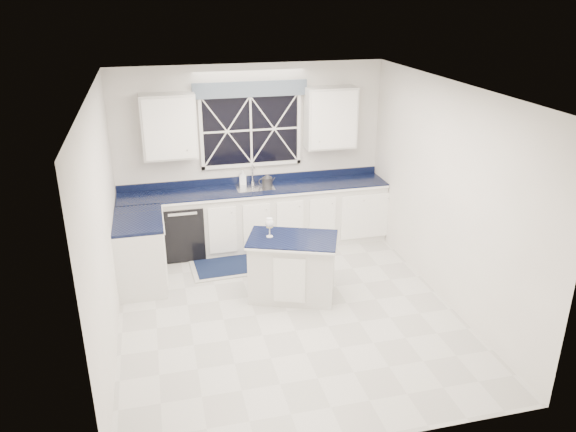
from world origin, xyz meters
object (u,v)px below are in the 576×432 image
object	(u,v)px
faucet	(253,174)
kettle	(267,180)
island	(292,267)
soap_bottle	(243,177)
dishwasher	(183,228)
wine_glass	(269,224)

from	to	relation	value
faucet	kettle	world-z (taller)	faucet
island	soap_bottle	world-z (taller)	soap_bottle
kettle	dishwasher	bearing A→B (deg)	-178.96
faucet	kettle	size ratio (longest dim) A/B	1.18
dishwasher	island	distance (m)	2.04
island	dishwasher	bearing A→B (deg)	149.14
faucet	wine_glass	distance (m)	1.69
kettle	faucet	bearing A→B (deg)	142.34
dishwasher	kettle	size ratio (longest dim) A/B	3.21
island	kettle	distance (m)	1.77
faucet	wine_glass	size ratio (longest dim) A/B	1.23
island	soap_bottle	distance (m)	1.95
wine_glass	soap_bottle	size ratio (longest dim) A/B	1.15
kettle	wine_glass	bearing A→B (deg)	-102.25
kettle	island	bearing A→B (deg)	-92.48
faucet	island	bearing A→B (deg)	-84.93
faucet	island	world-z (taller)	faucet
dishwasher	faucet	world-z (taller)	faucet
faucet	wine_glass	bearing A→B (deg)	-93.61
wine_glass	faucet	bearing A→B (deg)	86.39
kettle	wine_glass	world-z (taller)	kettle
faucet	wine_glass	xyz separation A→B (m)	(-0.11, -1.69, -0.11)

